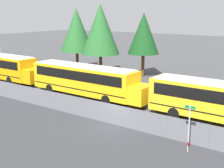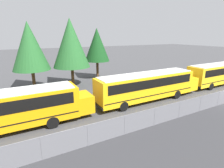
% 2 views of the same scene
% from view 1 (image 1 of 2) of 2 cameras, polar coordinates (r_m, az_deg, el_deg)
% --- Properties ---
extents(ground_plane, '(200.00, 200.00, 0.00)m').
position_cam_1_polar(ground_plane, '(25.02, 0.44, -7.43)').
color(ground_plane, '#424244').
extents(road_strip, '(134.70, 12.00, 0.01)m').
position_cam_1_polar(road_strip, '(20.82, -9.44, -11.98)').
color(road_strip, '#333335').
rests_on(road_strip, ground_plane).
extents(fence, '(100.77, 0.07, 1.65)m').
position_cam_1_polar(fence, '(24.74, 0.44, -5.60)').
color(fence, '#9EA0A5').
rests_on(fence, ground_plane).
extents(school_bus_1, '(14.11, 2.63, 3.34)m').
position_cam_1_polar(school_bus_1, '(43.53, -19.85, 3.31)').
color(school_bus_1, orange).
rests_on(school_bus_1, ground_plane).
extents(school_bus_2, '(14.11, 2.63, 3.34)m').
position_cam_1_polar(school_bus_2, '(32.55, -4.84, 0.99)').
color(school_bus_2, yellow).
rests_on(school_bus_2, ground_plane).
extents(street_sign, '(0.70, 0.09, 3.12)m').
position_cam_1_polar(street_sign, '(20.41, 13.89, -7.72)').
color(street_sign, '#B7B7BC').
rests_on(street_sign, ground_plane).
extents(tree_1, '(4.30, 4.30, 8.75)m').
position_cam_1_polar(tree_1, '(43.02, 5.79, 9.18)').
color(tree_1, '#51381E').
rests_on(tree_1, ground_plane).
extents(tree_2, '(5.02, 5.02, 9.39)m').
position_cam_1_polar(tree_2, '(48.02, -6.50, 9.77)').
color(tree_2, '#51381E').
rests_on(tree_2, ground_plane).
extents(tree_3, '(5.35, 5.35, 9.94)m').
position_cam_1_polar(tree_3, '(43.74, -2.14, 9.98)').
color(tree_3, '#51381E').
rests_on(tree_3, ground_plane).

